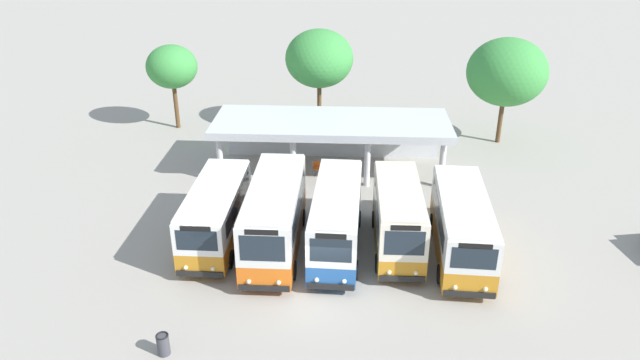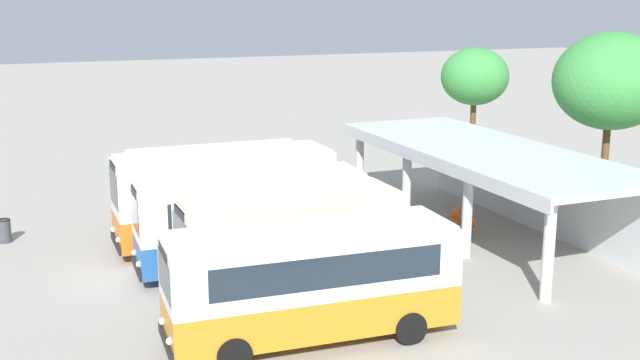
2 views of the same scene
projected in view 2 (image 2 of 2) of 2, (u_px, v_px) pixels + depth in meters
The scene contains 13 objects.
ground_plane at pixel (142, 278), 25.67m from camera, with size 180.00×180.00×0.00m, color #A39E93.
city_bus_nearest_orange at pixel (217, 181), 31.66m from camera, with size 2.46×7.30×3.08m.
city_bus_second_in_row at pixel (224, 194), 28.73m from camera, with size 2.51×8.06×3.52m.
city_bus_middle_cream at pixel (252, 218), 26.11m from camera, with size 2.51×7.84×3.27m.
city_bus_fourth_amber at pixel (290, 242), 23.51m from camera, with size 2.28×6.80×3.32m.
city_bus_fifth_blue at pixel (311, 279), 20.66m from camera, with size 2.71×7.91×3.14m.
terminal_canopy at pixel (498, 166), 30.16m from camera, with size 14.62×5.36×3.40m.
waiting_chair_end_by_column at pixel (454, 216), 30.96m from camera, with size 0.44×0.44×0.86m.
waiting_chair_second_from_end at pixel (462, 220), 30.37m from camera, with size 0.44×0.44×0.86m.
waiting_chair_middle_seat at pixel (469, 225), 29.77m from camera, with size 0.44×0.44×0.86m.
roadside_tree_behind_canopy at pixel (611, 81), 32.82m from camera, with size 4.84×4.84×7.61m.
roadside_tree_west_of_canopy at pixel (475, 77), 42.89m from camera, with size 3.72×3.72×6.30m.
litter_bin_apron at pixel (4, 231), 29.28m from camera, with size 0.49×0.49×0.90m.
Camera 2 is at (24.65, -3.78, 9.04)m, focal length 43.87 mm.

